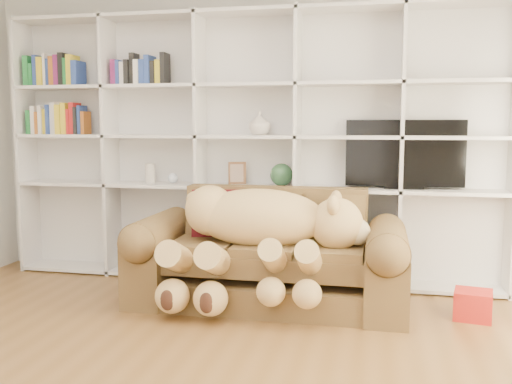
% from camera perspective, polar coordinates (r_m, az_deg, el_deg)
% --- Properties ---
extents(wall_back, '(5.00, 0.02, 2.70)m').
position_cam_1_polar(wall_back, '(5.26, -0.31, 6.15)').
color(wall_back, silver).
rests_on(wall_back, floor).
extents(bookshelf, '(4.43, 0.35, 2.40)m').
position_cam_1_polar(bookshelf, '(5.18, -3.25, 5.65)').
color(bookshelf, silver).
rests_on(bookshelf, floor).
extents(sofa, '(2.12, 0.92, 0.89)m').
position_cam_1_polar(sofa, '(4.53, 1.30, -6.90)').
color(sofa, brown).
rests_on(sofa, floor).
extents(teddy_bear, '(1.52, 0.85, 0.88)m').
position_cam_1_polar(teddy_bear, '(4.31, 0.21, -3.86)').
color(teddy_bear, '#DEB66F').
rests_on(teddy_bear, sofa).
extents(throw_pillow, '(0.46, 0.32, 0.43)m').
position_cam_1_polar(throw_pillow, '(4.72, -3.89, -2.35)').
color(throw_pillow, '#510F0D').
rests_on(throw_pillow, sofa).
extents(gift_box, '(0.30, 0.29, 0.21)m').
position_cam_1_polar(gift_box, '(4.50, 20.88, -10.50)').
color(gift_box, red).
rests_on(gift_box, floor).
extents(tv, '(0.98, 0.18, 0.58)m').
position_cam_1_polar(tv, '(5.00, 14.64, 3.62)').
color(tv, black).
rests_on(tv, bookshelf).
extents(picture_frame, '(0.16, 0.09, 0.20)m').
position_cam_1_polar(picture_frame, '(5.11, -1.90, 1.91)').
color(picture_frame, '#52321C').
rests_on(picture_frame, bookshelf).
extents(green_vase, '(0.20, 0.20, 0.20)m').
position_cam_1_polar(green_vase, '(5.03, 2.57, 1.73)').
color(green_vase, '#2C5533').
rests_on(green_vase, bookshelf).
extents(figurine_tall, '(0.12, 0.12, 0.18)m').
position_cam_1_polar(figurine_tall, '(5.37, -10.54, 1.85)').
color(figurine_tall, beige).
rests_on(figurine_tall, bookshelf).
extents(figurine_short, '(0.09, 0.09, 0.13)m').
position_cam_1_polar(figurine_short, '(5.37, -10.48, 1.59)').
color(figurine_short, beige).
rests_on(figurine_short, bookshelf).
extents(snow_globe, '(0.09, 0.09, 0.09)m').
position_cam_1_polar(snow_globe, '(5.30, -8.31, 1.39)').
color(snow_globe, white).
rests_on(snow_globe, bookshelf).
extents(shelf_vase, '(0.23, 0.23, 0.20)m').
position_cam_1_polar(shelf_vase, '(5.04, 0.35, 6.87)').
color(shelf_vase, beige).
rests_on(shelf_vase, bookshelf).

